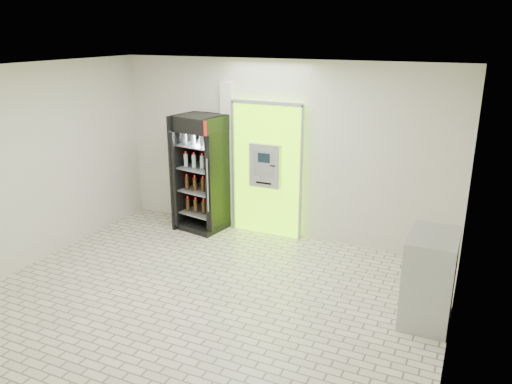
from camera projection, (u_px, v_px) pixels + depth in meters
The scene contains 7 objects.
ground at pixel (210, 297), 6.73m from camera, with size 6.00×6.00×0.00m, color #BDB49D.
room_shell at pixel (205, 166), 6.16m from camera, with size 6.00×6.00×6.00m.
atm_assembly at pixel (267, 169), 8.53m from camera, with size 1.30×0.24×2.33m.
pillar at pixel (228, 156), 8.83m from camera, with size 0.22×0.11×2.60m.
beverage_cooler at pixel (202, 175), 8.82m from camera, with size 0.88×0.84×2.06m.
steel_cabinet at pixel (429, 278), 6.06m from camera, with size 0.57×0.85×1.13m.
exit_sign at pixel (474, 143), 6.10m from camera, with size 0.02×0.22×0.26m.
Camera 1 is at (3.05, -5.15, 3.44)m, focal length 35.00 mm.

